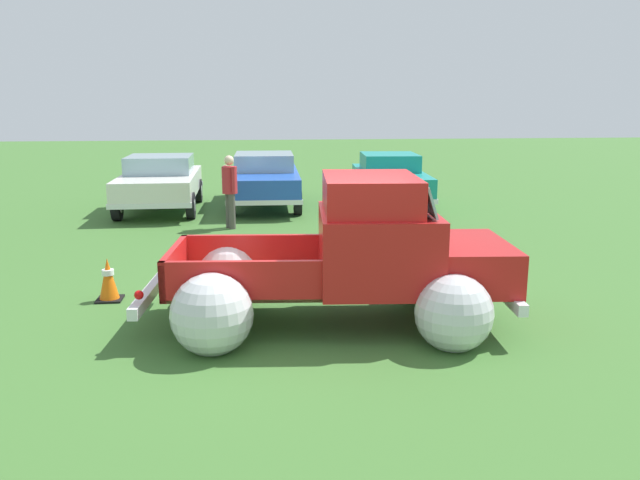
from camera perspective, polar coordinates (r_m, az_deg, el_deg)
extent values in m
plane|color=#3D6B2D|center=(8.32, 0.56, -7.43)|extent=(80.00, 80.00, 0.00)
cylinder|color=black|center=(9.19, 9.43, -3.17)|extent=(0.77, 0.28, 0.76)
cylinder|color=silver|center=(9.19, 9.43, -3.17)|extent=(0.36, 0.26, 0.34)
cylinder|color=black|center=(7.57, 11.94, -6.70)|extent=(0.77, 0.28, 0.76)
cylinder|color=silver|center=(7.57, 11.94, -6.70)|extent=(0.36, 0.26, 0.34)
cylinder|color=black|center=(9.08, -8.21, -3.32)|extent=(0.77, 0.28, 0.76)
cylinder|color=silver|center=(9.08, -8.21, -3.32)|extent=(0.36, 0.26, 0.34)
cylinder|color=black|center=(7.43, -9.69, -6.96)|extent=(0.77, 0.28, 0.76)
cylinder|color=silver|center=(7.43, -9.69, -6.96)|extent=(0.36, 0.26, 0.34)
sphere|color=silver|center=(9.11, -8.19, -2.87)|extent=(1.03, 1.03, 0.96)
sphere|color=silver|center=(7.37, -9.76, -6.65)|extent=(1.03, 1.03, 0.96)
cube|color=olive|center=(8.17, -6.12, -3.90)|extent=(2.16, 1.69, 0.04)
cube|color=red|center=(8.81, -5.80, -1.13)|extent=(2.05, 0.24, 0.50)
cube|color=red|center=(7.40, -6.58, -3.78)|extent=(2.05, 0.24, 0.50)
cube|color=red|center=(8.09, 0.82, -2.30)|extent=(0.20, 1.54, 0.50)
cube|color=red|center=(8.24, -13.01, -2.34)|extent=(0.20, 1.54, 0.50)
cube|color=red|center=(8.08, 5.18, -0.71)|extent=(1.58, 1.81, 0.95)
cube|color=red|center=(7.94, 4.57, 4.21)|extent=(1.26, 1.62, 0.45)
cube|color=#8CADB7|center=(8.04, 9.15, 4.05)|extent=(0.26, 1.47, 0.38)
cube|color=red|center=(8.32, 12.36, -1.99)|extent=(1.37, 1.71, 0.55)
sphere|color=silver|center=(9.21, 9.40, -2.88)|extent=(0.99, 0.99, 0.92)
sphere|color=silver|center=(7.53, 12.01, -6.48)|extent=(0.99, 0.99, 0.92)
cube|color=silver|center=(8.39, -14.95, -4.39)|extent=(0.27, 1.98, 0.14)
cube|color=silver|center=(8.56, 15.77, -4.10)|extent=(0.27, 1.98, 0.14)
sphere|color=red|center=(9.08, -13.66, -1.86)|extent=(0.12, 0.12, 0.11)
sphere|color=red|center=(7.59, -16.07, -4.80)|extent=(0.12, 0.12, 0.11)
cylinder|color=black|center=(15.75, -11.62, 3.07)|extent=(0.21, 0.66, 0.66)
cylinder|color=silver|center=(15.75, -11.62, 3.07)|extent=(0.22, 0.30, 0.30)
cylinder|color=black|center=(16.00, -17.90, 2.86)|extent=(0.21, 0.66, 0.66)
cylinder|color=silver|center=(16.00, -17.90, 2.86)|extent=(0.22, 0.30, 0.30)
cylinder|color=black|center=(18.37, -10.96, 4.41)|extent=(0.21, 0.66, 0.66)
cylinder|color=silver|center=(18.37, -10.96, 4.41)|extent=(0.22, 0.30, 0.30)
cylinder|color=black|center=(18.58, -16.38, 4.22)|extent=(0.21, 0.66, 0.66)
cylinder|color=silver|center=(18.58, -16.38, 4.22)|extent=(0.22, 0.30, 0.30)
cube|color=silver|center=(17.10, -14.26, 4.94)|extent=(1.92, 4.17, 0.55)
cube|color=#8CADB7|center=(17.21, -14.28, 6.66)|extent=(1.65, 1.76, 0.45)
cube|color=silver|center=(19.14, -13.46, 4.97)|extent=(1.94, 0.12, 0.12)
cube|color=silver|center=(15.14, -15.17, 2.98)|extent=(1.94, 0.12, 0.12)
cylinder|color=black|center=(16.00, -2.03, 3.46)|extent=(0.22, 0.66, 0.66)
cylinder|color=silver|center=(16.00, -2.03, 3.46)|extent=(0.22, 0.30, 0.30)
cylinder|color=black|center=(16.01, -8.05, 3.35)|extent=(0.22, 0.66, 0.66)
cylinder|color=silver|center=(16.01, -8.05, 3.35)|extent=(0.22, 0.30, 0.30)
cylinder|color=black|center=(18.92, -2.46, 4.85)|extent=(0.22, 0.66, 0.66)
cylinder|color=silver|center=(18.92, -2.46, 4.85)|extent=(0.22, 0.30, 0.30)
cylinder|color=black|center=(18.93, -7.56, 4.76)|extent=(0.22, 0.66, 0.66)
cylinder|color=silver|center=(18.93, -7.56, 4.76)|extent=(0.22, 0.30, 0.30)
cube|color=blue|center=(17.39, -5.05, 5.39)|extent=(1.91, 4.65, 0.55)
cube|color=#8CADB7|center=(17.52, -5.08, 7.09)|extent=(1.60, 1.97, 0.45)
cube|color=silver|center=(19.67, -5.01, 5.46)|extent=(1.86, 0.14, 0.12)
cube|color=silver|center=(15.19, -5.06, 3.39)|extent=(1.86, 0.14, 0.12)
cylinder|color=black|center=(16.23, 9.74, 3.42)|extent=(0.25, 0.67, 0.66)
cylinder|color=silver|center=(16.23, 9.74, 3.42)|extent=(0.23, 0.31, 0.30)
cylinder|color=black|center=(15.98, 4.17, 3.42)|extent=(0.25, 0.67, 0.66)
cylinder|color=silver|center=(15.98, 4.17, 3.42)|extent=(0.23, 0.31, 0.30)
cylinder|color=black|center=(18.79, 8.12, 4.69)|extent=(0.25, 0.67, 0.66)
cylinder|color=silver|center=(18.79, 8.12, 4.69)|extent=(0.23, 0.31, 0.30)
cylinder|color=black|center=(18.58, 3.30, 4.70)|extent=(0.25, 0.67, 0.66)
cylinder|color=silver|center=(18.58, 3.30, 4.70)|extent=(0.23, 0.31, 0.30)
cube|color=teal|center=(17.33, 6.34, 5.34)|extent=(1.99, 4.24, 0.55)
cube|color=teal|center=(17.44, 6.30, 7.03)|extent=(1.58, 1.83, 0.45)
cube|color=silver|center=(19.35, 5.45, 5.33)|extent=(1.77, 0.22, 0.12)
cube|color=silver|center=(15.38, 7.40, 3.45)|extent=(1.77, 0.22, 0.12)
cylinder|color=#4C4742|center=(14.49, -8.24, 2.67)|extent=(0.20, 0.20, 0.80)
cylinder|color=#4C4742|center=(14.33, -7.96, 2.58)|extent=(0.20, 0.20, 0.80)
cylinder|color=#B2262D|center=(14.31, -8.19, 5.39)|extent=(0.45, 0.45, 0.60)
cylinder|color=beige|center=(14.50, -8.54, 5.60)|extent=(0.12, 0.12, 0.57)
cylinder|color=#B2262D|center=(14.10, -7.83, 5.43)|extent=(0.12, 0.12, 0.57)
sphere|color=beige|center=(14.26, -8.24, 7.14)|extent=(0.29, 0.29, 0.22)
cube|color=black|center=(9.69, -18.48, -5.10)|extent=(0.36, 0.36, 0.03)
cone|color=orange|center=(9.60, -18.61, -3.30)|extent=(0.28, 0.28, 0.60)
cylinder|color=white|center=(9.58, -18.64, -2.78)|extent=(0.17, 0.17, 0.08)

